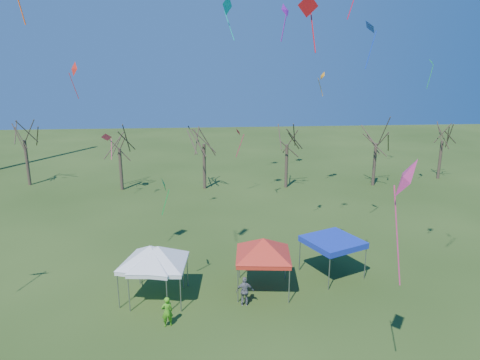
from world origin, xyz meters
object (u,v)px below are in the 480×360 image
object	(u,v)px
tree_1	(118,133)
tent_blue	(333,242)
tree_3	(287,129)
tent_white_mid	(158,250)
tent_white_west	(150,249)
person_green	(167,312)
tree_2	(204,127)
tent_red	(263,242)
tree_5	(444,127)
tree_0	(22,124)
tree_4	(377,128)
person_grey	(245,291)

from	to	relation	value
tree_1	tent_blue	bearing A→B (deg)	-51.52
tree_3	tent_white_mid	size ratio (longest dim) A/B	2.00
tent_white_west	person_green	world-z (taller)	tent_white_west
tree_2	tent_red	world-z (taller)	tree_2
person_green	tree_2	bearing A→B (deg)	-113.90
tree_2	tent_white_mid	distance (m)	21.86
tree_5	person_green	bearing A→B (deg)	-137.54
tent_red	tree_2	bearing A→B (deg)	98.17
tree_2	tent_blue	size ratio (longest dim) A/B	2.13
tent_white_west	tent_white_mid	xyz separation A→B (m)	(0.42, -0.10, -0.00)
tent_white_mid	tent_blue	distance (m)	10.21
tree_1	tent_blue	xyz separation A→B (m)	(15.80, -19.87, -3.68)
tree_0	tent_white_mid	bearing A→B (deg)	-57.01
person_green	tree_4	bearing A→B (deg)	-148.89
tree_1	tent_white_west	xyz separation A→B (m)	(5.36, -21.59, -2.96)
tree_5	tent_red	size ratio (longest dim) A/B	1.84
tree_4	tent_red	size ratio (longest dim) A/B	1.94
tree_1	tent_red	xyz separation A→B (m)	(11.42, -21.32, -2.88)
tent_blue	person_green	xyz separation A→B (m)	(-9.44, -4.46, -1.34)
person_grey	person_green	size ratio (longest dim) A/B	1.04
tree_1	tent_red	size ratio (longest dim) A/B	1.86
person_grey	tent_red	bearing A→B (deg)	-125.91
tree_4	tent_white_west	world-z (taller)	tree_4
tree_4	tent_white_mid	bearing A→B (deg)	-134.02
tree_5	tree_4	bearing A→B (deg)	-166.15
tree_3	tent_blue	world-z (taller)	tree_3
tree_1	person_green	bearing A→B (deg)	-75.37
tree_4	tree_5	distance (m)	8.62
tree_3	tent_white_mid	world-z (taller)	tree_3
tent_white_mid	tent_blue	world-z (taller)	tent_white_mid
tree_5	tent_red	xyz separation A→B (m)	(-23.07, -22.74, -2.82)
tent_white_mid	tree_0	bearing A→B (deg)	122.99
tree_1	person_grey	xyz separation A→B (m)	(10.26, -22.81, -4.99)
tent_blue	tree_3	bearing A→B (deg)	87.02
tree_5	tent_white_mid	size ratio (longest dim) A/B	1.88
tent_red	person_grey	distance (m)	2.83
tree_3	tent_blue	xyz separation A→B (m)	(-1.00, -19.27, -3.97)
tree_1	tree_2	distance (m)	8.42
tree_0	tree_1	size ratio (longest dim) A/B	1.12
tree_0	tree_2	bearing A→B (deg)	-9.24
tent_white_mid	tent_white_west	bearing A→B (deg)	166.22
tent_blue	tent_red	bearing A→B (deg)	-161.65
tree_4	tent_white_mid	xyz separation A→B (m)	(-20.34, -21.05, -3.23)
tree_4	tent_white_mid	size ratio (longest dim) A/B	1.99
tent_white_west	tree_0	bearing A→B (deg)	122.40
tent_white_west	tent_blue	world-z (taller)	tent_white_west
tent_red	tree_5	bearing A→B (deg)	44.59
tree_1	tent_white_west	size ratio (longest dim) A/B	1.97
person_grey	person_green	distance (m)	4.19
tree_0	person_grey	distance (m)	33.15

